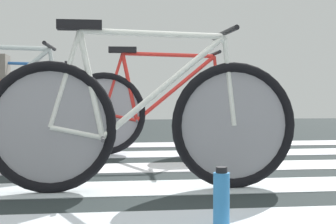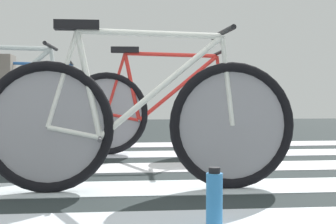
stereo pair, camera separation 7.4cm
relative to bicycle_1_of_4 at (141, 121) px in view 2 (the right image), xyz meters
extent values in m
cube|color=#212929|center=(0.04, -0.08, -0.40)|extent=(18.00, 14.00, 0.02)
cube|color=silver|center=(0.00, -0.71, -0.38)|extent=(5.20, 0.44, 0.00)
cube|color=silver|center=(0.10, 0.07, -0.38)|extent=(5.20, 0.44, 0.00)
cube|color=silver|center=(0.09, 0.82, -0.38)|extent=(5.20, 0.44, 0.00)
cube|color=silver|center=(0.05, 1.58, -0.38)|extent=(5.20, 0.44, 0.00)
cube|color=silver|center=(-0.01, 2.32, -0.38)|extent=(5.20, 0.44, 0.00)
torus|color=black|center=(-0.51, -0.01, -0.03)|extent=(0.72, 0.07, 0.72)
torus|color=black|center=(0.51, 0.01, -0.03)|extent=(0.72, 0.07, 0.72)
cylinder|color=gray|center=(-0.51, -0.01, -0.03)|extent=(0.61, 0.02, 0.61)
cylinder|color=gray|center=(0.51, 0.01, -0.03)|extent=(0.61, 0.02, 0.61)
cylinder|color=white|center=(0.05, 0.00, 0.48)|extent=(0.80, 0.05, 0.05)
cylinder|color=white|center=(0.11, 0.00, 0.19)|extent=(0.70, 0.05, 0.59)
cylinder|color=white|center=(-0.29, -0.01, 0.20)|extent=(0.15, 0.04, 0.59)
cylinder|color=white|center=(-0.37, -0.01, -0.06)|extent=(0.29, 0.03, 0.09)
cylinder|color=white|center=(-0.43, -0.01, 0.23)|extent=(0.18, 0.03, 0.53)
cylinder|color=white|center=(0.48, 0.01, 0.22)|extent=(0.09, 0.03, 0.50)
cube|color=black|center=(-0.35, -0.01, 0.52)|extent=(0.24, 0.10, 0.05)
cylinder|color=black|center=(0.45, 0.01, 0.49)|extent=(0.04, 0.52, 0.03)
cylinder|color=#4C4C51|center=(-0.23, -0.01, -0.09)|extent=(0.03, 0.34, 0.02)
torus|color=black|center=(-0.56, 0.95, -0.03)|extent=(0.72, 0.07, 0.72)
cylinder|color=gray|center=(-0.56, 0.95, -0.03)|extent=(0.61, 0.02, 0.61)
cylinder|color=#B0BBBB|center=(-0.96, 0.96, 0.19)|extent=(0.70, 0.05, 0.59)
cylinder|color=#B0BBBB|center=(-0.59, 0.95, 0.22)|extent=(0.09, 0.03, 0.50)
cylinder|color=black|center=(-0.62, 0.95, 0.49)|extent=(0.04, 0.52, 0.03)
torus|color=black|center=(-0.24, 1.58, -0.03)|extent=(0.72, 0.08, 0.72)
torus|color=black|center=(0.78, 1.55, -0.03)|extent=(0.72, 0.08, 0.72)
cylinder|color=gray|center=(-0.24, 1.58, -0.03)|extent=(0.61, 0.02, 0.61)
cylinder|color=gray|center=(0.78, 1.55, -0.03)|extent=(0.61, 0.02, 0.61)
cylinder|color=red|center=(0.32, 1.57, 0.48)|extent=(0.80, 0.06, 0.05)
cylinder|color=red|center=(0.38, 1.57, 0.19)|extent=(0.70, 0.05, 0.59)
cylinder|color=red|center=(-0.02, 1.58, 0.20)|extent=(0.15, 0.04, 0.59)
cylinder|color=red|center=(-0.10, 1.58, -0.06)|extent=(0.29, 0.04, 0.09)
cylinder|color=red|center=(-0.16, 1.58, 0.23)|extent=(0.19, 0.03, 0.53)
cylinder|color=red|center=(0.75, 1.55, 0.22)|extent=(0.09, 0.03, 0.50)
cube|color=black|center=(-0.08, 1.58, 0.52)|extent=(0.24, 0.10, 0.05)
cylinder|color=black|center=(0.72, 1.56, 0.49)|extent=(0.04, 0.52, 0.03)
cylinder|color=#4C4C51|center=(0.04, 1.57, -0.09)|extent=(0.03, 0.34, 0.02)
torus|color=black|center=(-0.63, 3.20, -0.03)|extent=(0.72, 0.09, 0.72)
cylinder|color=gray|center=(-0.63, 3.20, -0.03)|extent=(0.61, 0.04, 0.61)
cylinder|color=#275DA8|center=(-1.09, 3.17, 0.48)|extent=(0.80, 0.08, 0.05)
cylinder|color=#275DA8|center=(-1.03, 3.18, 0.19)|extent=(0.70, 0.07, 0.59)
cylinder|color=#275DA8|center=(-1.43, 3.15, 0.20)|extent=(0.15, 0.04, 0.59)
cylinder|color=#275DA8|center=(-1.51, 3.15, -0.06)|extent=(0.29, 0.04, 0.09)
cylinder|color=#275DA8|center=(-0.66, 3.19, 0.22)|extent=(0.09, 0.03, 0.50)
cube|color=black|center=(-1.49, 3.15, 0.52)|extent=(0.24, 0.10, 0.05)
cylinder|color=black|center=(-0.69, 3.19, 0.49)|extent=(0.05, 0.52, 0.03)
cylinder|color=#4C4C51|center=(-1.37, 3.16, -0.09)|extent=(0.04, 0.34, 0.02)
cylinder|color=tan|center=(-1.47, 3.29, 0.10)|extent=(0.11, 0.11, 0.88)
cylinder|color=tan|center=(-1.45, 3.01, 0.10)|extent=(0.11, 0.11, 0.88)
cube|color=#686158|center=(-1.46, 3.15, 0.44)|extent=(0.24, 0.42, 0.28)
cube|color=#313E34|center=(-1.40, 3.30, -0.35)|extent=(0.26, 0.11, 0.07)
cube|color=#313E34|center=(-1.38, 3.02, -0.35)|extent=(0.26, 0.11, 0.07)
cylinder|color=#3486CF|center=(0.26, -0.78, -0.27)|extent=(0.07, 0.07, 0.22)
cylinder|color=black|center=(0.26, -0.78, -0.15)|extent=(0.05, 0.05, 0.02)
camera|label=1|loc=(-0.18, -2.74, 0.17)|focal=53.22mm
camera|label=2|loc=(-0.11, -2.74, 0.17)|focal=53.22mm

